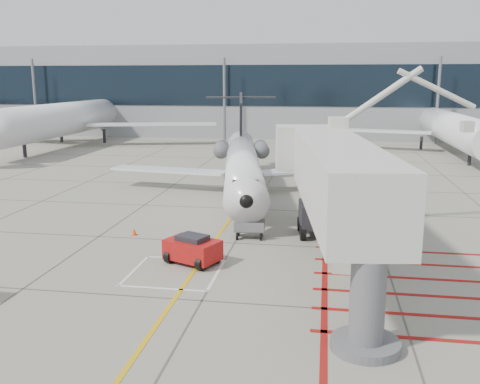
# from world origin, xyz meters

# --- Properties ---
(ground_plane) EXTENTS (260.00, 260.00, 0.00)m
(ground_plane) POSITION_xyz_m (0.00, 0.00, 0.00)
(ground_plane) COLOR gray
(ground_plane) RESTS_ON ground
(regional_jet) EXTENTS (27.07, 31.88, 7.46)m
(regional_jet) POSITION_xyz_m (-1.15, 14.72, 3.73)
(regional_jet) COLOR white
(regional_jet) RESTS_ON ground_plane
(jet_bridge) EXTENTS (12.18, 21.49, 8.17)m
(jet_bridge) POSITION_xyz_m (5.50, -0.10, 4.09)
(jet_bridge) COLOR silver
(jet_bridge) RESTS_ON ground_plane
(pushback_tug) EXTENTS (3.03, 2.53, 1.51)m
(pushback_tug) POSITION_xyz_m (-1.49, 0.45, 0.76)
(pushback_tug) COLOR #AD1110
(pushback_tug) RESTS_ON ground_plane
(baggage_cart) EXTENTS (1.78, 1.19, 1.08)m
(baggage_cart) POSITION_xyz_m (0.70, 5.12, 0.54)
(baggage_cart) COLOR slate
(baggage_cart) RESTS_ON ground_plane
(ground_power_unit) EXTENTS (2.19, 1.33, 1.71)m
(ground_power_unit) POSITION_xyz_m (6.42, 0.54, 0.85)
(ground_power_unit) COLOR beige
(ground_power_unit) RESTS_ON ground_plane
(cone_nose) EXTENTS (0.32, 0.32, 0.44)m
(cone_nose) POSITION_xyz_m (-6.06, 4.61, 0.22)
(cone_nose) COLOR #F9400D
(cone_nose) RESTS_ON ground_plane
(cone_side) EXTENTS (0.31, 0.31, 0.43)m
(cone_side) POSITION_xyz_m (1.05, 7.30, 0.22)
(cone_side) COLOR #FF5E0D
(cone_side) RESTS_ON ground_plane
(terminal_building) EXTENTS (180.00, 28.00, 14.00)m
(terminal_building) POSITION_xyz_m (10.00, 70.00, 7.00)
(terminal_building) COLOR gray
(terminal_building) RESTS_ON ground_plane
(terminal_glass_band) EXTENTS (180.00, 0.10, 6.00)m
(terminal_glass_band) POSITION_xyz_m (10.00, 55.95, 8.00)
(terminal_glass_band) COLOR black
(terminal_glass_band) RESTS_ON ground_plane
(bg_aircraft_b) EXTENTS (39.30, 43.67, 13.10)m
(bg_aircraft_b) POSITION_xyz_m (-29.69, 46.00, 6.55)
(bg_aircraft_b) COLOR silver
(bg_aircraft_b) RESTS_ON ground_plane
(bg_aircraft_c) EXTENTS (33.40, 37.11, 11.13)m
(bg_aircraft_c) POSITION_xyz_m (19.93, 46.00, 5.57)
(bg_aircraft_c) COLOR silver
(bg_aircraft_c) RESTS_ON ground_plane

